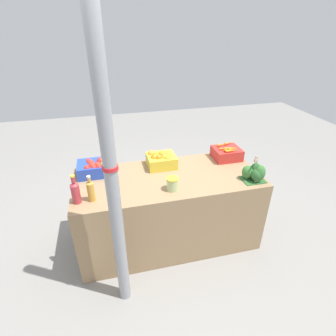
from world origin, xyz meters
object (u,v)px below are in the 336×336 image
juice_bottle_amber (91,190)px  carrot_crate (227,153)px  support_pole (112,180)px  sparrow_bird (256,160)px  juice_bottle_ruby (75,192)px  pickle_jar (172,184)px  broccoli_pile (255,173)px  apple_crate (93,168)px  orange_crate (161,159)px

juice_bottle_amber → carrot_crate: bearing=17.4°
support_pole → sparrow_bird: support_pole is taller
juice_bottle_ruby → pickle_jar: juice_bottle_ruby is taller
carrot_crate → sparrow_bird: sparrow_bird is taller
juice_bottle_ruby → carrot_crate: bearing=16.2°
broccoli_pile → juice_bottle_ruby: juice_bottle_ruby is taller
apple_crate → orange_crate: orange_crate is taller
juice_bottle_ruby → pickle_jar: 0.86m
carrot_crate → broccoli_pile: bearing=-83.3°
support_pole → carrot_crate: 1.62m
orange_crate → broccoli_pile: broccoli_pile is taller
sparrow_bird → broccoli_pile: bearing=-151.1°
carrot_crate → juice_bottle_ruby: (-1.64, -0.47, 0.04)m
orange_crate → carrot_crate: bearing=-0.1°
apple_crate → sparrow_bird: size_ratio=2.60×
broccoli_pile → sparrow_bird: (0.00, 0.03, 0.13)m
apple_crate → carrot_crate: (1.49, 0.00, -0.01)m
sparrow_bird → apple_crate: bearing=108.9°
sparrow_bird → orange_crate: bearing=96.0°
orange_crate → pickle_jar: bearing=-89.9°
apple_crate → juice_bottle_ruby: (-0.14, -0.47, 0.04)m
juice_bottle_amber → sparrow_bird: bearing=-0.4°
carrot_crate → pickle_jar: carrot_crate is taller
pickle_jar → juice_bottle_amber: bearing=179.6°
orange_crate → carrot_crate: orange_crate is taller
juice_bottle_ruby → pickle_jar: size_ratio=2.17×
juice_bottle_ruby → apple_crate: bearing=73.1°
support_pole → sparrow_bird: 1.45m
juice_bottle_ruby → sparrow_bird: (1.70, -0.01, 0.10)m
carrot_crate → juice_bottle_ruby: size_ratio=1.10×
pickle_jar → sparrow_bird: sparrow_bird is taller
juice_bottle_amber → apple_crate: bearing=88.0°
carrot_crate → juice_bottle_ruby: bearing=-163.8°
apple_crate → juice_bottle_amber: (-0.02, -0.47, 0.03)m
support_pole → broccoli_pile: size_ratio=11.33×
juice_bottle_ruby → support_pole: bearing=-51.5°
broccoli_pile → sparrow_bird: bearing=82.8°
juice_bottle_ruby → broccoli_pile: bearing=-1.3°
broccoli_pile → pickle_jar: size_ratio=1.74×
apple_crate → carrot_crate: bearing=0.1°
apple_crate → support_pole: bearing=-78.8°
broccoli_pile → pickle_jar: (-0.84, 0.03, -0.02)m
apple_crate → carrot_crate: same height
apple_crate → juice_bottle_ruby: bearing=-106.9°
carrot_crate → support_pole: bearing=-146.6°
support_pole → apple_crate: 0.95m
support_pole → broccoli_pile: bearing=14.5°
juice_bottle_amber → support_pole: bearing=-64.5°
orange_crate → support_pole: bearing=-122.0°
apple_crate → juice_bottle_amber: size_ratio=1.21×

